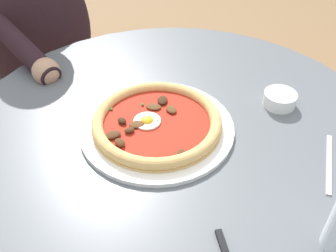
{
  "coord_description": "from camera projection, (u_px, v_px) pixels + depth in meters",
  "views": [
    {
      "loc": [
        0.61,
        -0.15,
        1.29
      ],
      "look_at": [
        -0.02,
        -0.01,
        0.73
      ],
      "focal_mm": 41.17,
      "sensor_mm": 36.0,
      "label": 1
    }
  ],
  "objects": [
    {
      "name": "dining_table",
      "position": [
        175.0,
        173.0,
        0.92
      ],
      "size": [
        0.97,
        0.97,
        0.74
      ],
      "color": "#565B60",
      "rests_on": "ground"
    },
    {
      "name": "pizza_on_plate",
      "position": [
        157.0,
        123.0,
        0.82
      ],
      "size": [
        0.33,
        0.33,
        0.04
      ],
      "color": "white",
      "rests_on": "dining_table"
    },
    {
      "name": "ramekin_capers",
      "position": [
        280.0,
        99.0,
        0.89
      ],
      "size": [
        0.08,
        0.08,
        0.03
      ],
      "color": "white",
      "rests_on": "dining_table"
    },
    {
      "name": "fork_utensil",
      "position": [
        329.0,
        163.0,
        0.75
      ],
      "size": [
        0.15,
        0.09,
        0.0
      ],
      "color": "#BCBCC1",
      "rests_on": "dining_table"
    },
    {
      "name": "diner_person",
      "position": [
        52.0,
        84.0,
        1.37
      ],
      "size": [
        0.58,
        0.43,
        1.14
      ],
      "color": "#282833",
      "rests_on": "ground"
    },
    {
      "name": "cafe_chair_diner",
      "position": [
        36.0,
        69.0,
        1.46
      ],
      "size": [
        0.56,
        0.56,
        0.81
      ],
      "color": "#504A45",
      "rests_on": "ground"
    }
  ]
}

